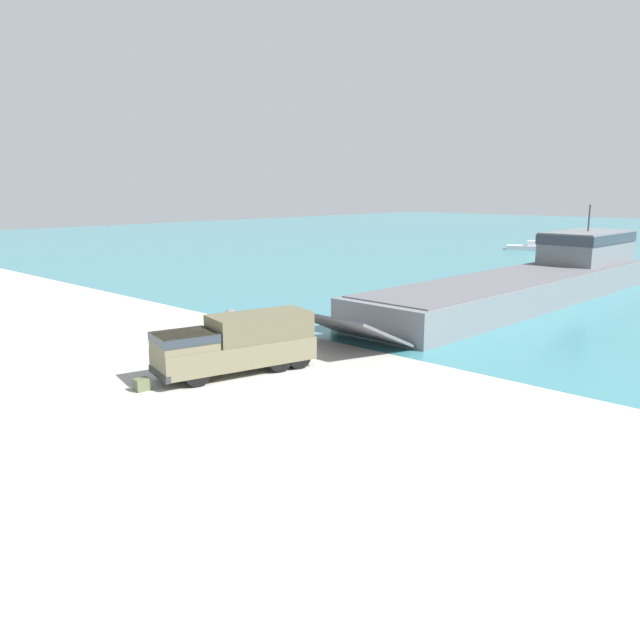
# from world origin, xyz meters

# --- Properties ---
(ground_plane) EXTENTS (240.00, 240.00, 0.00)m
(ground_plane) POSITION_xyz_m (0.00, 0.00, 0.00)
(ground_plane) COLOR #A8A59E
(landing_craft) EXTENTS (8.07, 40.49, 7.44)m
(landing_craft) POSITION_xyz_m (3.06, 28.24, 1.78)
(landing_craft) COLOR slate
(landing_craft) RESTS_ON ground_plane
(military_truck) EXTENTS (4.23, 8.21, 2.83)m
(military_truck) POSITION_xyz_m (1.61, -2.25, 1.49)
(military_truck) COLOR #6B664C
(military_truck) RESTS_ON ground_plane
(soldier_on_ramp) EXTENTS (0.50, 0.44, 1.76)m
(soldier_on_ramp) POSITION_xyz_m (-0.77, -3.58, 1.02)
(soldier_on_ramp) COLOR #6B664C
(soldier_on_ramp) RESTS_ON ground_plane
(moored_boat_c) EXTENTS (7.30, 5.42, 1.35)m
(moored_boat_c) POSITION_xyz_m (-15.59, 67.77, 0.45)
(moored_boat_c) COLOR #B7BABF
(moored_boat_c) RESTS_ON ground_plane
(cargo_crate) EXTENTS (0.61, 0.70, 0.54)m
(cargo_crate) POSITION_xyz_m (0.61, -6.93, 0.27)
(cargo_crate) COLOR #566042
(cargo_crate) RESTS_ON ground_plane
(shoreline_rock_a) EXTENTS (1.25, 1.25, 1.25)m
(shoreline_rock_a) POSITION_xyz_m (-3.48, 6.49, 0.00)
(shoreline_rock_a) COLOR gray
(shoreline_rock_a) RESTS_ON ground_plane
(shoreline_rock_b) EXTENTS (0.99, 0.99, 0.99)m
(shoreline_rock_b) POSITION_xyz_m (-9.51, 6.25, 0.00)
(shoreline_rock_b) COLOR #66605B
(shoreline_rock_b) RESTS_ON ground_plane
(shoreline_rock_c) EXTENTS (0.68, 0.68, 0.68)m
(shoreline_rock_c) POSITION_xyz_m (-9.25, 6.38, 0.00)
(shoreline_rock_c) COLOR gray
(shoreline_rock_c) RESTS_ON ground_plane
(shoreline_rock_d) EXTENTS (0.77, 0.77, 0.77)m
(shoreline_rock_d) POSITION_xyz_m (-6.99, 6.87, 0.00)
(shoreline_rock_d) COLOR gray
(shoreline_rock_d) RESTS_ON ground_plane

